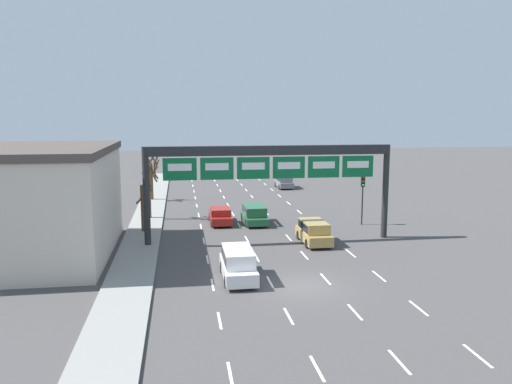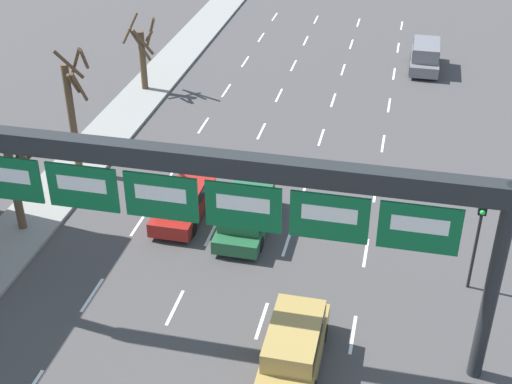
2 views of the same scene
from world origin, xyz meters
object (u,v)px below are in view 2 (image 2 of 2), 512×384
Objects in this scene: car_red at (182,203)px; tree_bare_third at (73,106)px; suv_gold at (294,343)px; suv_green at (247,211)px; suv_grey at (425,55)px; sign_gantry at (204,191)px; tree_bare_closest at (17,181)px; traffic_light_near_gantry at (480,221)px; tree_bare_second at (143,52)px.

tree_bare_third is (-6.13, 2.91, 2.74)m from car_red.
suv_gold is 0.92× the size of suv_green.
suv_grey is (10.01, 20.37, 0.23)m from car_red.
car_red is (-3.21, 6.90, -5.13)m from sign_gantry.
tree_bare_third is at bearing 154.59° from car_red.
suv_grey is 28.06m from tree_bare_closest.
sign_gantry is at bearing -103.99° from suv_grey.
suv_grey is 1.04× the size of traffic_light_near_gantry.
sign_gantry is 9.18m from car_red.
car_red is at bearing 129.28° from suv_gold.
suv_green is (-3.37, 7.51, -0.03)m from suv_gold.
traffic_light_near_gantry is at bearing 27.34° from sign_gantry.
tree_bare_third reaches higher than suv_green.
suv_gold is 1.02× the size of tree_bare_closest.
sign_gantry reaches higher than tree_bare_second.
sign_gantry reaches higher than car_red.
sign_gantry is at bearing -46.43° from tree_bare_third.
tree_bare_second reaches higher than car_red.
tree_bare_third is (-12.48, 10.68, 2.57)m from suv_gold.
tree_bare_second reaches higher than suv_green.
suv_grey is at bearing 71.21° from suv_green.
tree_bare_third reaches higher than suv_gold.
sign_gantry is 22.47m from tree_bare_second.
tree_bare_closest is at bearing -125.74° from suv_grey.
suv_gold is 0.99× the size of tree_bare_second.
suv_green is 1.09× the size of suv_grey.
traffic_light_near_gantry is 0.66× the size of tree_bare_third.
sign_gantry reaches higher than tree_bare_third.
car_red is at bearing 169.48° from traffic_light_near_gantry.
tree_bare_closest is (-9.35, -2.11, 1.49)m from suv_green.
tree_bare_second is (-12.92, 20.81, 1.54)m from suv_gold.
traffic_light_near_gantry is 24.21m from tree_bare_second.
sign_gantry is 4.20× the size of suv_gold.
suv_gold is (6.35, -7.77, 0.18)m from car_red.
tree_bare_second is (-6.56, 13.04, 1.72)m from car_red.
car_red is 12.60m from traffic_light_near_gantry.
tree_bare_third reaches higher than car_red.
tree_bare_second is at bearing 90.74° from tree_bare_closest.
tree_bare_third is at bearing -87.57° from tree_bare_second.
traffic_light_near_gantry is (5.83, 5.51, 2.11)m from suv_gold.
suv_green is 10.00m from tree_bare_third.
tree_bare_closest is at bearing -92.50° from tree_bare_third.
suv_gold is 24.54m from tree_bare_second.
tree_bare_second is 10.19m from tree_bare_third.
car_red is at bearing 174.96° from suv_green.
traffic_light_near_gantry reaches higher than suv_gold.
tree_bare_closest reaches higher than suv_grey.
tree_bare_closest is 5.41m from tree_bare_third.
suv_grey is at bearing 95.50° from traffic_light_near_gantry.
traffic_light_near_gantry is (9.20, -2.00, 2.15)m from suv_green.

